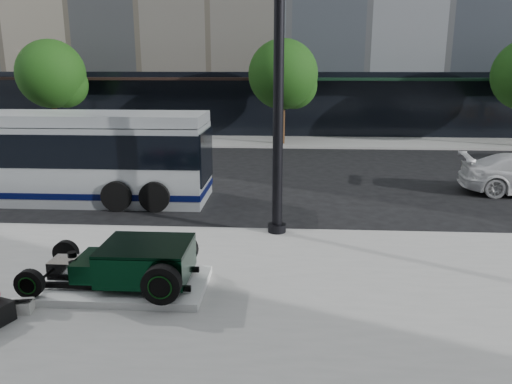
{
  "coord_description": "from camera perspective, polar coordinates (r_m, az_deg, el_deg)",
  "views": [
    {
      "loc": [
        1.26,
        -14.94,
        4.49
      ],
      "look_at": [
        0.47,
        -2.23,
        1.2
      ],
      "focal_mm": 35.0,
      "sensor_mm": 36.0,
      "label": 1
    }
  ],
  "objects": [
    {
      "name": "transit_bus",
      "position": [
        18.45,
        -24.52,
        3.8
      ],
      "size": [
        12.12,
        2.88,
        2.92
      ],
      "color": "silver",
      "rests_on": "ground"
    },
    {
      "name": "info_plaque",
      "position": [
        10.17,
        -25.28,
        -11.66
      ],
      "size": [
        0.44,
        0.36,
        0.31
      ],
      "color": "silver",
      "rests_on": "sidewalk_near"
    },
    {
      "name": "lamppost",
      "position": [
        12.68,
        2.6,
        13.01
      ],
      "size": [
        0.48,
        0.48,
        8.76
      ],
      "color": "black",
      "rests_on": "sidewalk_near"
    },
    {
      "name": "sidewalk_far",
      "position": [
        29.3,
        1.06,
        5.78
      ],
      "size": [
        70.0,
        4.0,
        0.12
      ],
      "primitive_type": "cube",
      "color": "gray",
      "rests_on": "ground"
    },
    {
      "name": "hot_rod",
      "position": [
        10.2,
        -13.54,
        -7.77
      ],
      "size": [
        3.22,
        2.0,
        0.81
      ],
      "color": "black",
      "rests_on": "display_plinth"
    },
    {
      "name": "street_trees",
      "position": [
        28.02,
        3.41,
        12.98
      ],
      "size": [
        29.8,
        3.8,
        5.7
      ],
      "color": "black",
      "rests_on": "sidewalk_far"
    },
    {
      "name": "display_plinth",
      "position": [
        10.5,
        -15.14,
        -10.2
      ],
      "size": [
        3.4,
        1.8,
        0.15
      ],
      "primitive_type": "cube",
      "color": "silver",
      "rests_on": "sidewalk_near"
    },
    {
      "name": "ground",
      "position": [
        15.65,
        -1.21,
        -2.19
      ],
      "size": [
        120.0,
        120.0,
        0.0
      ],
      "primitive_type": "plane",
      "color": "black",
      "rests_on": "ground"
    }
  ]
}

